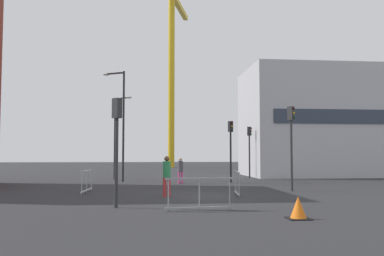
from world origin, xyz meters
name	(u,v)px	position (x,y,z in m)	size (l,w,h in m)	color
ground	(202,196)	(0.00, 0.00, 0.00)	(160.00, 160.00, 0.00)	#28282B
office_block	(323,123)	(12.55, 15.92, 4.55)	(13.34, 7.92, 9.10)	#B7B7BC
construction_crane	(172,51)	(0.68, 39.99, 16.56)	(5.48, 16.77, 25.39)	gold
streetlamp_tall	(121,117)	(-4.32, 9.98, 4.40)	(1.56, 0.86, 7.52)	#232326
streetlamp_short	(117,129)	(-4.78, 12.55, 3.68)	(1.38, 1.63, 6.04)	#232326
traffic_light_corner	(117,134)	(-3.50, -3.82, 2.57)	(0.37, 0.37, 3.82)	#2D2D30
traffic_light_far	(231,141)	(2.94, 8.41, 2.70)	(0.32, 0.39, 4.02)	black
traffic_light_near	(249,143)	(5.39, 13.34, 2.69)	(0.39, 0.33, 4.00)	#232326
traffic_light_crosswalk	(291,134)	(4.79, 1.89, 2.85)	(0.36, 0.38, 4.28)	#2D2D30
pedestrian_walking	(167,173)	(-1.60, -0.25, 1.03)	(0.34, 0.34, 1.77)	red
pedestrian_waiting	(180,169)	(-0.42, 7.73, 0.94)	(0.34, 0.34, 1.63)	#D14C8C
safety_barrier_left_run	(199,194)	(-0.71, -4.89, 0.56)	(2.27, 0.20, 1.08)	gray
safety_barrier_mid_span	(237,183)	(1.55, -0.13, 0.56)	(0.27, 1.97, 1.08)	gray
safety_barrier_rear	(87,181)	(-5.38, 2.13, 0.56)	(0.21, 2.40, 1.08)	#B2B5BA
traffic_cone_striped	(298,208)	(1.91, -6.88, 0.30)	(0.63, 0.63, 0.64)	black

